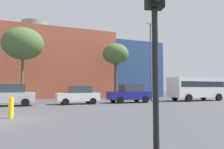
% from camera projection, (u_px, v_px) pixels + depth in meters
% --- Properties ---
extents(building_backdrop, '(41.88, 12.28, 12.20)m').
position_uv_depth(building_backdrop, '(33.00, 66.00, 33.94)').
color(building_backdrop, '#B2563D').
rests_on(building_backdrop, ground_plane).
extents(parked_car_2, '(4.20, 2.06, 1.82)m').
position_uv_depth(parked_car_2, '(9.00, 95.00, 17.49)').
color(parked_car_2, silver).
rests_on(parked_car_2, ground_plane).
extents(parked_car_3, '(3.85, 1.89, 1.67)m').
position_uv_depth(parked_car_3, '(78.00, 95.00, 19.62)').
color(parked_car_3, white).
rests_on(parked_car_3, ground_plane).
extents(parked_car_4, '(4.28, 2.10, 1.86)m').
position_uv_depth(parked_car_4, '(130.00, 94.00, 21.56)').
color(parked_car_4, navy).
rests_on(parked_car_4, ground_plane).
extents(white_bus, '(6.80, 2.62, 2.72)m').
position_uv_depth(white_bus, '(196.00, 87.00, 24.95)').
color(white_bus, white).
rests_on(white_bus, ground_plane).
extents(traffic_light_near_right, '(0.40, 0.39, 3.99)m').
position_uv_depth(traffic_light_near_right, '(155.00, 16.00, 4.26)').
color(traffic_light_near_right, black).
rests_on(traffic_light_near_right, ground_plane).
extents(bare_tree_0, '(4.48, 4.48, 8.22)m').
position_uv_depth(bare_tree_0, '(23.00, 44.00, 23.55)').
color(bare_tree_0, brown).
rests_on(bare_tree_0, ground_plane).
extents(bare_tree_1, '(3.55, 3.55, 7.60)m').
position_uv_depth(bare_tree_1, '(116.00, 55.00, 29.04)').
color(bare_tree_1, brown).
rests_on(bare_tree_1, ground_plane).
extents(bollard_yellow_1, '(0.24, 0.24, 1.04)m').
position_uv_depth(bollard_yellow_1, '(11.00, 108.00, 10.38)').
color(bollard_yellow_1, yellow).
rests_on(bollard_yellow_1, ground_plane).
extents(street_lamp, '(0.80, 0.24, 9.17)m').
position_uv_depth(street_lamp, '(151.00, 57.00, 24.45)').
color(street_lamp, '#59595E').
rests_on(street_lamp, ground_plane).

